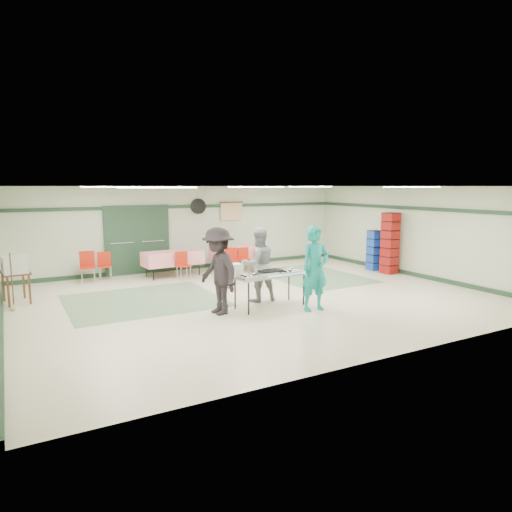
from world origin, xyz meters
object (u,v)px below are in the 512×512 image
serving_table (270,276)px  chair_d (183,263)px  chair_c (261,256)px  chair_a (244,258)px  printer_table (15,276)px  broom (12,281)px  volunteer_dark (218,271)px  volunteer_grey (258,265)px  chair_b (232,258)px  chair_loose_a (105,263)px  dining_table_a (238,253)px  chair_loose_b (87,264)px  volunteer_teal (315,269)px  dining_table_b (173,258)px  crate_stack_blue_b (389,254)px  crate_stack_blue_a (375,250)px  office_printer (15,265)px  crate_stack_red (390,243)px

serving_table → chair_d: (-0.65, 3.91, -0.22)m
chair_c → serving_table: bearing=-118.6°
chair_a → printer_table: (-6.37, -0.71, 0.15)m
chair_c → broom: broom is taller
printer_table → serving_table: bearing=-40.7°
volunteer_dark → chair_c: size_ratio=2.37×
volunteer_grey → chair_b: bearing=-101.4°
chair_loose_a → printer_table: bearing=-138.4°
serving_table → dining_table_a: (1.44, 4.48, -0.14)m
chair_loose_b → volunteer_teal: bearing=-47.7°
chair_loose_a → broom: (-2.41, -2.41, 0.16)m
chair_loose_b → serving_table: bearing=-49.5°
volunteer_dark → chair_loose_b: volunteer_dark is taller
volunteer_teal → chair_d: (-1.37, 4.61, -0.43)m
serving_table → chair_b: (0.94, 3.91, -0.21)m
dining_table_b → chair_loose_b: chair_loose_b is taller
chair_a → chair_loose_a: 4.17m
chair_b → chair_c: (1.05, -0.00, -0.02)m
chair_loose_b → crate_stack_blue_b: size_ratio=0.73×
crate_stack_blue_a → crate_stack_blue_b: crate_stack_blue_a is taller
crate_stack_blue_b → broom: 10.41m
volunteer_dark → chair_a: (2.62, 3.85, -0.44)m
dining_table_a → chair_d: (-2.09, -0.57, -0.08)m
chair_a → office_printer: bearing=-171.4°
crate_stack_blue_b → office_printer: size_ratio=2.45×
chair_b → chair_d: chair_b is taller
volunteer_teal → volunteer_dark: size_ratio=1.00×
crate_stack_red → chair_d: bearing=159.4°
chair_c → crate_stack_blue_b: crate_stack_blue_b is taller
dining_table_a → chair_d: size_ratio=2.20×
chair_c → chair_d: 2.64m
volunteer_dark → broom: volunteer_dark is taller
serving_table → office_printer: 5.79m
chair_a → broom: bearing=-168.2°
crate_stack_blue_a → chair_a: bearing=157.9°
serving_table → chair_loose_a: (-2.66, 4.96, -0.22)m
dining_table_a → chair_loose_a: (-4.10, 0.48, -0.08)m
volunteer_grey → chair_loose_a: size_ratio=2.17×
crate_stack_blue_a → office_printer: crate_stack_blue_a is taller
crate_stack_red → chair_b: bearing=152.9°
serving_table → chair_c: chair_c is taller
chair_d → volunteer_teal: bearing=-75.9°
chair_a → crate_stack_blue_b: 4.50m
serving_table → chair_loose_b: size_ratio=2.00×
chair_loose_b → crate_stack_red: crate_stack_red is taller
chair_a → chair_d: bearing=179.9°
chair_d → chair_loose_b: bearing=158.6°
crate_stack_blue_b → printer_table: (-10.30, 1.49, 0.03)m
volunteer_dark → chair_a: volunteer_dark is taller
volunteer_teal → volunteer_dark: 2.10m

